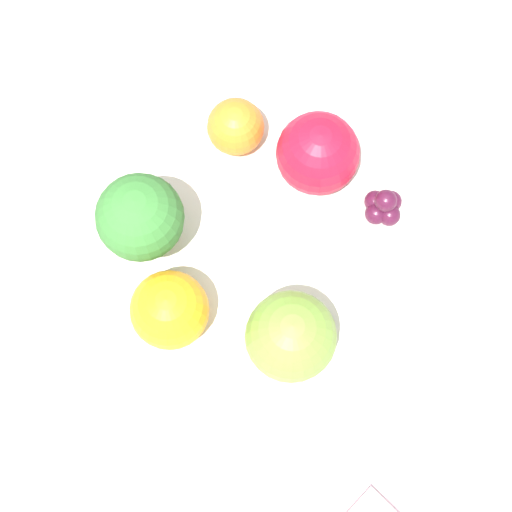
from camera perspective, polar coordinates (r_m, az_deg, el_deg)
The scene contains 9 objects.
ground_plane at distance 0.59m, azimuth 0.00°, elevation -2.00°, with size 6.00×6.00×0.00m, color gray.
table_surface at distance 0.58m, azimuth 0.00°, elevation -1.73°, with size 1.20×1.20×0.02m.
bowl at distance 0.56m, azimuth 0.00°, elevation -0.91°, with size 0.22×0.22×0.04m.
broccoli at distance 0.51m, azimuth -7.72°, elevation 2.51°, with size 0.05×0.05×0.07m.
apple_red at distance 0.50m, azimuth 2.34°, elevation -5.39°, with size 0.05×0.05×0.05m.
apple_green at distance 0.54m, azimuth 4.14°, elevation 6.83°, with size 0.05×0.05×0.05m.
orange_front at distance 0.51m, azimuth -5.78°, elevation -3.60°, with size 0.05×0.05×0.05m.
orange_back at distance 0.55m, azimuth -1.37°, elevation 8.61°, with size 0.04×0.04×0.04m.
grape_cluster at distance 0.55m, azimuth 8.49°, elevation 3.29°, with size 0.03×0.03×0.03m.
Camera 1 is at (0.12, 0.11, 0.57)m, focal length 60.00 mm.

